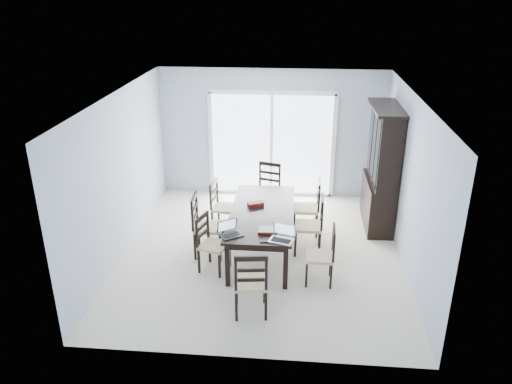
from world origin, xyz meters
TOP-DOWN VIEW (x-y plane):
  - floor at (0.00, 0.00)m, footprint 5.00×5.00m
  - ceiling at (0.00, 0.00)m, footprint 5.00×5.00m
  - back_wall at (0.00, 2.50)m, footprint 4.50×0.02m
  - wall_left at (-2.25, 0.00)m, footprint 0.02×5.00m
  - wall_right at (2.25, 0.00)m, footprint 0.02×5.00m
  - balcony at (0.00, 3.50)m, footprint 4.50×2.00m
  - railing at (0.00, 4.50)m, footprint 4.50×0.06m
  - dining_table at (0.00, 0.00)m, footprint 1.00×2.20m
  - china_hutch at (2.02, 1.25)m, footprint 0.50×1.38m
  - sliding_door at (0.00, 2.48)m, footprint 2.52×0.05m
  - chair_left_near at (-0.77, -0.56)m, footprint 0.50×0.49m
  - chair_left_mid at (-0.95, -0.11)m, footprint 0.47×0.46m
  - chair_left_far at (-0.81, 0.79)m, footprint 0.46×0.45m
  - chair_right_near at (0.99, -0.77)m, footprint 0.41×0.40m
  - chair_right_mid at (0.84, 0.11)m, footprint 0.45×0.44m
  - chair_right_far at (0.81, 0.80)m, footprint 0.45×0.43m
  - chair_end_near at (-0.01, -1.69)m, footprint 0.48×0.49m
  - chair_end_far at (-0.01, 1.52)m, footprint 0.55×0.56m
  - laptop_dark at (-0.38, -0.85)m, footprint 0.38×0.36m
  - laptop_silver at (0.35, -0.95)m, footprint 0.39×0.32m
  - book_stack at (0.13, -0.68)m, footprint 0.29×0.23m
  - cell_phone at (0.12, -0.99)m, footprint 0.12×0.06m
  - game_box at (-0.12, 0.21)m, footprint 0.28×0.22m
  - hot_tub at (-0.33, 3.50)m, footprint 1.71×1.54m

SIDE VIEW (x-z plane):
  - balcony at x=0.00m, z-range -0.10..0.00m
  - floor at x=0.00m, z-range 0.00..0.00m
  - hot_tub at x=-0.33m, z-range 0.00..0.87m
  - chair_left_near at x=-0.77m, z-range 0.03..1.07m
  - railing at x=0.00m, z-range 0.00..1.10m
  - chair_right_near at x=0.99m, z-range 0.03..1.07m
  - chair_left_far at x=-0.81m, z-range 0.03..1.08m
  - chair_end_near at x=-0.01m, z-range 0.03..1.17m
  - chair_right_far at x=0.81m, z-range 0.03..1.18m
  - chair_right_mid at x=0.84m, z-range 0.03..1.18m
  - chair_end_far at x=-0.01m, z-range 0.03..1.20m
  - chair_left_mid at x=-0.95m, z-range 0.03..1.22m
  - dining_table at x=0.00m, z-range 0.30..1.05m
  - cell_phone at x=0.12m, z-range 0.75..0.76m
  - book_stack at x=0.13m, z-range 0.75..0.80m
  - game_box at x=-0.12m, z-range 0.75..0.81m
  - laptop_dark at x=-0.38m, z-range 0.69..0.91m
  - laptop_silver at x=0.35m, z-range 0.69..0.92m
  - china_hutch at x=2.02m, z-range -0.03..2.17m
  - sliding_door at x=0.00m, z-range 0.00..2.18m
  - back_wall at x=0.00m, z-range 0.00..2.60m
  - wall_left at x=-2.25m, z-range 0.00..2.60m
  - wall_right at x=2.25m, z-range 0.00..2.60m
  - ceiling at x=0.00m, z-range 2.60..2.60m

